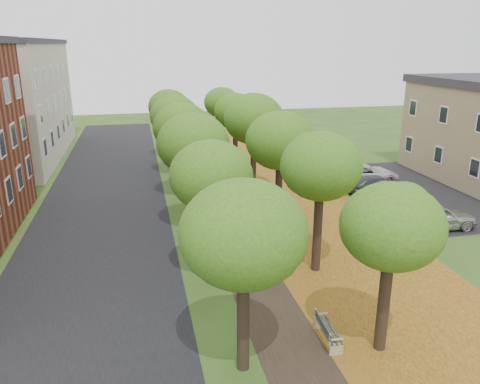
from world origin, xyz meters
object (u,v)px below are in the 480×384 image
bench (327,331)px  car_white (365,174)px  car_silver (436,216)px  car_red (392,193)px  car_grey (377,185)px

bench → car_white: 20.69m
car_silver → car_white: bearing=-0.8°
car_silver → car_red: car_silver is taller
car_silver → car_grey: car_silver is taller
car_grey → car_white: (0.38, 2.60, 0.09)m
bench → car_white: bearing=-26.8°
car_red → car_white: (0.38, 4.67, 0.03)m
car_silver → car_white: car_silver is taller
car_red → car_grey: (0.00, 2.07, -0.06)m
bench → car_grey: car_grey is taller
car_red → car_grey: bearing=-15.7°
car_grey → car_red: bearing=-177.8°
car_silver → car_grey: bearing=1.6°
car_silver → car_grey: 6.75m
car_silver → car_white: (0.38, 9.35, -0.05)m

